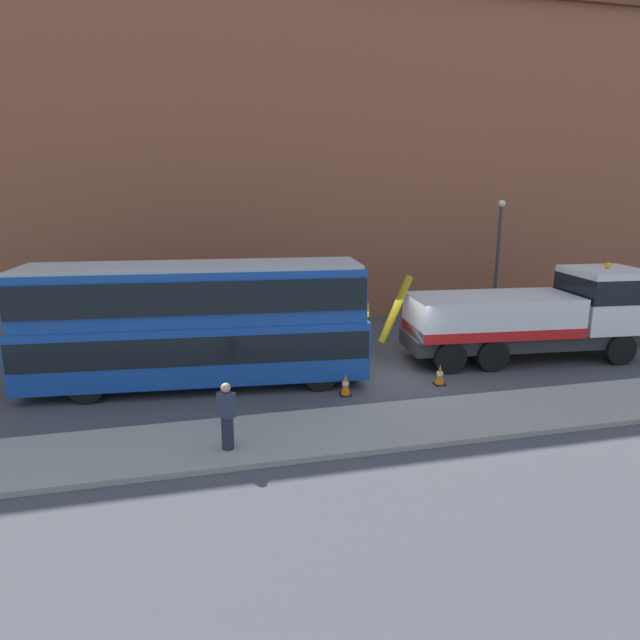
{
  "coord_description": "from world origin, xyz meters",
  "views": [
    {
      "loc": [
        -6.54,
        -17.07,
        6.43
      ],
      "look_at": [
        -2.39,
        0.37,
        2.0
      ],
      "focal_mm": 30.3,
      "sensor_mm": 36.0,
      "label": 1
    }
  ],
  "objects_px": {
    "recovery_tow_truck": "(536,314)",
    "pedestrian_onlooker": "(227,417)",
    "traffic_cone_near_bus": "(345,385)",
    "street_lamp": "(498,249)",
    "double_decker_bus": "(197,320)",
    "traffic_cone_midway": "(440,375)"
  },
  "relations": [
    {
      "from": "recovery_tow_truck",
      "to": "pedestrian_onlooker",
      "type": "xyz_separation_m",
      "value": [
        -11.92,
        -5.02,
        -0.77
      ]
    },
    {
      "from": "pedestrian_onlooker",
      "to": "traffic_cone_near_bus",
      "type": "xyz_separation_m",
      "value": [
        3.89,
        3.07,
        -0.64
      ]
    },
    {
      "from": "recovery_tow_truck",
      "to": "street_lamp",
      "type": "distance_m",
      "value": 6.87
    },
    {
      "from": "traffic_cone_near_bus",
      "to": "street_lamp",
      "type": "height_order",
      "value": "street_lamp"
    },
    {
      "from": "traffic_cone_near_bus",
      "to": "street_lamp",
      "type": "distance_m",
      "value": 13.43
    },
    {
      "from": "recovery_tow_truck",
      "to": "traffic_cone_near_bus",
      "type": "xyz_separation_m",
      "value": [
        -8.03,
        -1.95,
        -1.42
      ]
    },
    {
      "from": "double_decker_bus",
      "to": "traffic_cone_near_bus",
      "type": "xyz_separation_m",
      "value": [
        4.47,
        -1.99,
        -1.89
      ]
    },
    {
      "from": "double_decker_bus",
      "to": "pedestrian_onlooker",
      "type": "xyz_separation_m",
      "value": [
        0.58,
        -5.06,
        -1.25
      ]
    },
    {
      "from": "traffic_cone_midway",
      "to": "street_lamp",
      "type": "xyz_separation_m",
      "value": [
        6.8,
        8.11,
        3.13
      ]
    },
    {
      "from": "double_decker_bus",
      "to": "traffic_cone_near_bus",
      "type": "bearing_deg",
      "value": -19.02
    },
    {
      "from": "street_lamp",
      "to": "double_decker_bus",
      "type": "bearing_deg",
      "value": -156.7
    },
    {
      "from": "traffic_cone_near_bus",
      "to": "traffic_cone_midway",
      "type": "bearing_deg",
      "value": 2.84
    },
    {
      "from": "double_decker_bus",
      "to": "traffic_cone_midway",
      "type": "height_order",
      "value": "double_decker_bus"
    },
    {
      "from": "double_decker_bus",
      "to": "street_lamp",
      "type": "xyz_separation_m",
      "value": [
        14.58,
        6.28,
        1.24
      ]
    },
    {
      "from": "traffic_cone_midway",
      "to": "street_lamp",
      "type": "bearing_deg",
      "value": 50.04
    },
    {
      "from": "double_decker_bus",
      "to": "traffic_cone_near_bus",
      "type": "height_order",
      "value": "double_decker_bus"
    },
    {
      "from": "recovery_tow_truck",
      "to": "double_decker_bus",
      "type": "bearing_deg",
      "value": -175.2
    },
    {
      "from": "double_decker_bus",
      "to": "traffic_cone_midway",
      "type": "relative_size",
      "value": 15.53
    },
    {
      "from": "recovery_tow_truck",
      "to": "street_lamp",
      "type": "relative_size",
      "value": 1.75
    },
    {
      "from": "street_lamp",
      "to": "pedestrian_onlooker",
      "type": "bearing_deg",
      "value": -140.98
    },
    {
      "from": "traffic_cone_near_bus",
      "to": "traffic_cone_midway",
      "type": "xyz_separation_m",
      "value": [
        3.32,
        0.16,
        0.0
      ]
    },
    {
      "from": "recovery_tow_truck",
      "to": "street_lamp",
      "type": "bearing_deg",
      "value": 76.75
    }
  ]
}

